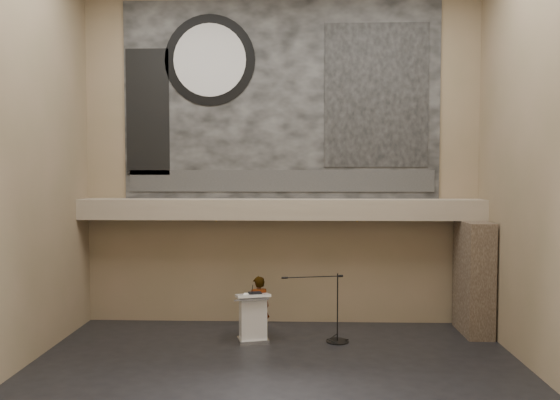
{
  "coord_description": "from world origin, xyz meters",
  "views": [
    {
      "loc": [
        0.42,
        -9.94,
        3.89
      ],
      "look_at": [
        0.0,
        3.2,
        3.2
      ],
      "focal_mm": 35.0,
      "sensor_mm": 36.0,
      "label": 1
    }
  ],
  "objects": [
    {
      "name": "banner_clock_rim",
      "position": [
        -1.8,
        3.93,
        6.7
      ],
      "size": [
        2.3,
        0.02,
        2.3
      ],
      "primitive_type": "cylinder",
      "rotation": [
        1.57,
        0.0,
        0.0
      ],
      "color": "black",
      "rests_on": "banner"
    },
    {
      "name": "lectern",
      "position": [
        -0.59,
        2.31,
        0.55
      ],
      "size": [
        0.86,
        0.7,
        1.14
      ],
      "rotation": [
        0.0,
        0.0,
        0.26
      ],
      "color": "silver",
      "rests_on": "floor"
    },
    {
      "name": "binder",
      "position": [
        -0.54,
        2.33,
        1.12
      ],
      "size": [
        0.34,
        0.3,
        0.04
      ],
      "primitive_type": "cube",
      "rotation": [
        0.0,
        0.0,
        0.28
      ],
      "color": "black",
      "rests_on": "lectern"
    },
    {
      "name": "wall_right",
      "position": [
        5.0,
        0.0,
        4.25
      ],
      "size": [
        0.02,
        8.0,
        8.5
      ],
      "primitive_type": "cube",
      "color": "#796B4D",
      "rests_on": "floor"
    },
    {
      "name": "banner_clock_face",
      "position": [
        -1.8,
        3.91,
        6.7
      ],
      "size": [
        1.84,
        0.02,
        1.84
      ],
      "primitive_type": "cylinder",
      "rotation": [
        1.57,
        0.0,
        0.0
      ],
      "color": "silver",
      "rests_on": "banner"
    },
    {
      "name": "sprinkler_left",
      "position": [
        -1.6,
        3.55,
        2.67
      ],
      "size": [
        0.04,
        0.04,
        0.06
      ],
      "primitive_type": "cylinder",
      "color": "#B2893D",
      "rests_on": "soffit"
    },
    {
      "name": "sprinkler_right",
      "position": [
        1.9,
        3.55,
        2.67
      ],
      "size": [
        0.04,
        0.04,
        0.06
      ],
      "primitive_type": "cylinder",
      "color": "#B2893D",
      "rests_on": "soffit"
    },
    {
      "name": "banner_text_strip",
      "position": [
        0.0,
        3.93,
        3.65
      ],
      "size": [
        7.76,
        0.02,
        0.55
      ],
      "primitive_type": "cube",
      "color": "#2D2D2D",
      "rests_on": "banner"
    },
    {
      "name": "mic_stand",
      "position": [
        1.29,
        2.36,
        0.24
      ],
      "size": [
        1.53,
        0.52,
        1.58
      ],
      "rotation": [
        0.0,
        0.0,
        0.2
      ],
      "color": "black",
      "rests_on": "floor"
    },
    {
      "name": "wall_left",
      "position": [
        -5.0,
        0.0,
        4.25
      ],
      "size": [
        0.02,
        8.0,
        8.5
      ],
      "primitive_type": "cube",
      "color": "#796B4D",
      "rests_on": "floor"
    },
    {
      "name": "stone_pier",
      "position": [
        4.65,
        3.15,
        1.35
      ],
      "size": [
        0.6,
        1.4,
        2.7
      ],
      "primitive_type": "cube",
      "color": "#413328",
      "rests_on": "floor"
    },
    {
      "name": "papers",
      "position": [
        -0.69,
        2.26,
        1.1
      ],
      "size": [
        0.23,
        0.32,
        0.0
      ],
      "primitive_type": "cube",
      "rotation": [
        0.0,
        0.0,
        -0.03
      ],
      "color": "white",
      "rests_on": "lectern"
    },
    {
      "name": "soffit",
      "position": [
        0.0,
        3.6,
        2.95
      ],
      "size": [
        10.0,
        0.8,
        0.5
      ],
      "primitive_type": "cube",
      "color": "gray",
      "rests_on": "wall_back"
    },
    {
      "name": "speaker_person",
      "position": [
        -0.49,
        2.63,
        0.72
      ],
      "size": [
        0.6,
        0.47,
        1.45
      ],
      "primitive_type": "imported",
      "rotation": [
        0.0,
        0.0,
        3.41
      ],
      "color": "silver",
      "rests_on": "floor"
    },
    {
      "name": "wall_back",
      "position": [
        0.0,
        4.0,
        4.25
      ],
      "size": [
        10.0,
        0.02,
        8.5
      ],
      "primitive_type": "cube",
      "color": "#796B4D",
      "rests_on": "floor"
    },
    {
      "name": "banner_brick_print",
      "position": [
        -3.4,
        3.93,
        5.4
      ],
      "size": [
        1.1,
        0.02,
        3.2
      ],
      "primitive_type": "cube",
      "color": "black",
      "rests_on": "banner"
    },
    {
      "name": "wall_front",
      "position": [
        0.0,
        -4.0,
        4.25
      ],
      "size": [
        10.0,
        0.02,
        8.5
      ],
      "primitive_type": "cube",
      "color": "#796B4D",
      "rests_on": "floor"
    },
    {
      "name": "banner",
      "position": [
        0.0,
        3.97,
        5.7
      ],
      "size": [
        8.0,
        0.05,
        5.0
      ],
      "primitive_type": "cube",
      "color": "black",
      "rests_on": "wall_back"
    },
    {
      "name": "floor",
      "position": [
        0.0,
        0.0,
        0.0
      ],
      "size": [
        10.0,
        10.0,
        0.0
      ],
      "primitive_type": "plane",
      "color": "black",
      "rests_on": "ground"
    },
    {
      "name": "banner_building_print",
      "position": [
        2.4,
        3.93,
        5.8
      ],
      "size": [
        2.6,
        0.02,
        3.6
      ],
      "primitive_type": "cube",
      "color": "black",
      "rests_on": "banner"
    }
  ]
}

